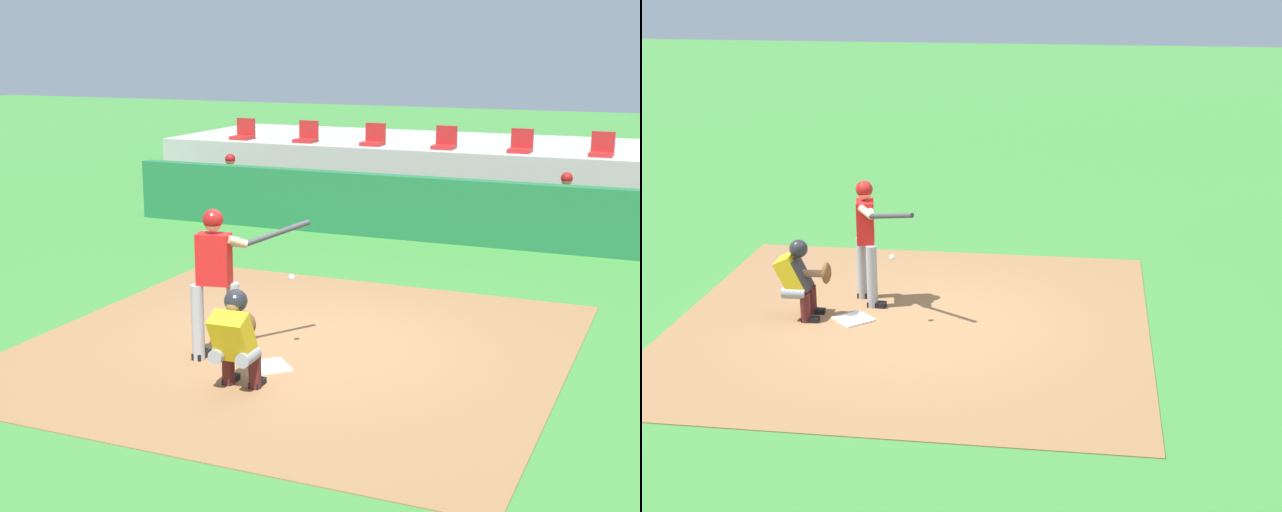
# 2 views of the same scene
# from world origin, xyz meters

# --- Properties ---
(ground_plane) EXTENTS (80.00, 80.00, 0.00)m
(ground_plane) POSITION_xyz_m (0.00, 0.00, 0.00)
(ground_plane) COLOR #387A33
(dirt_infield) EXTENTS (6.40, 6.40, 0.01)m
(dirt_infield) POSITION_xyz_m (0.00, 0.00, 0.01)
(dirt_infield) COLOR olive
(dirt_infield) RESTS_ON ground
(home_plate) EXTENTS (0.62, 0.62, 0.02)m
(home_plate) POSITION_xyz_m (0.00, -0.80, 0.02)
(home_plate) COLOR white
(home_plate) RESTS_ON dirt_infield
(batter_at_plate) EXTENTS (1.11, 1.05, 1.80)m
(batter_at_plate) POSITION_xyz_m (-0.68, -0.75, 1.04)
(batter_at_plate) COLOR #99999E
(batter_at_plate) RESTS_ON ground
(catcher_crouched) EXTENTS (0.49, 1.66, 1.13)m
(catcher_crouched) POSITION_xyz_m (-0.01, -1.52, 0.61)
(catcher_crouched) COLOR gray
(catcher_crouched) RESTS_ON ground
(dugout_wall) EXTENTS (13.00, 0.30, 1.20)m
(dugout_wall) POSITION_xyz_m (0.00, 6.50, 0.60)
(dugout_wall) COLOR #1E6638
(dugout_wall) RESTS_ON ground
(dugout_bench) EXTENTS (11.80, 0.44, 0.45)m
(dugout_bench) POSITION_xyz_m (0.00, 7.50, 0.23)
(dugout_bench) COLOR olive
(dugout_bench) RESTS_ON ground
(dugout_player_0) EXTENTS (0.49, 0.70, 1.30)m
(dugout_player_0) POSITION_xyz_m (-5.01, 7.34, 0.67)
(dugout_player_0) COLOR #939399
(dugout_player_0) RESTS_ON ground
(dugout_player_1) EXTENTS (0.49, 0.70, 1.30)m
(dugout_player_1) POSITION_xyz_m (2.05, 7.34, 0.67)
(dugout_player_1) COLOR #939399
(dugout_player_1) RESTS_ON ground
(stands_platform) EXTENTS (15.00, 4.40, 1.40)m
(stands_platform) POSITION_xyz_m (0.00, 10.90, 0.70)
(stands_platform) COLOR #9E9E99
(stands_platform) RESTS_ON ground
(stadium_seat_0) EXTENTS (0.46, 0.46, 0.48)m
(stadium_seat_0) POSITION_xyz_m (-5.69, 9.38, 1.53)
(stadium_seat_0) COLOR #A51E1E
(stadium_seat_0) RESTS_ON stands_platform
(stadium_seat_1) EXTENTS (0.46, 0.46, 0.48)m
(stadium_seat_1) POSITION_xyz_m (-4.06, 9.38, 1.53)
(stadium_seat_1) COLOR #A51E1E
(stadium_seat_1) RESTS_ON stands_platform
(stadium_seat_2) EXTENTS (0.46, 0.46, 0.48)m
(stadium_seat_2) POSITION_xyz_m (-2.44, 9.38, 1.53)
(stadium_seat_2) COLOR #A51E1E
(stadium_seat_2) RESTS_ON stands_platform
(stadium_seat_3) EXTENTS (0.46, 0.46, 0.48)m
(stadium_seat_3) POSITION_xyz_m (-0.81, 9.38, 1.53)
(stadium_seat_3) COLOR #A51E1E
(stadium_seat_3) RESTS_ON stands_platform
(stadium_seat_4) EXTENTS (0.46, 0.46, 0.48)m
(stadium_seat_4) POSITION_xyz_m (0.81, 9.38, 1.53)
(stadium_seat_4) COLOR #A51E1E
(stadium_seat_4) RESTS_ON stands_platform
(stadium_seat_5) EXTENTS (0.46, 0.46, 0.48)m
(stadium_seat_5) POSITION_xyz_m (2.44, 9.38, 1.53)
(stadium_seat_5) COLOR #A51E1E
(stadium_seat_5) RESTS_ON stands_platform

